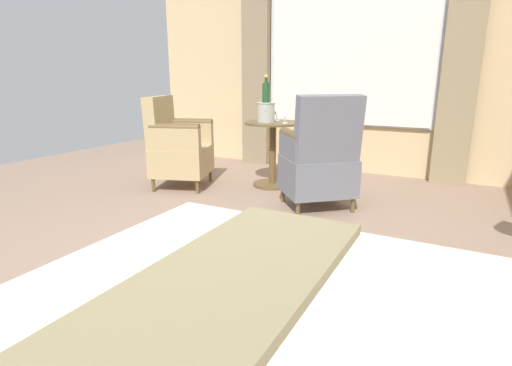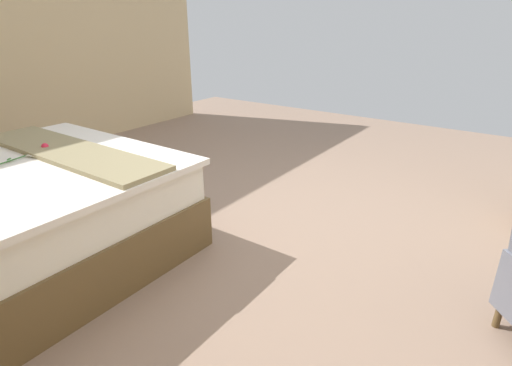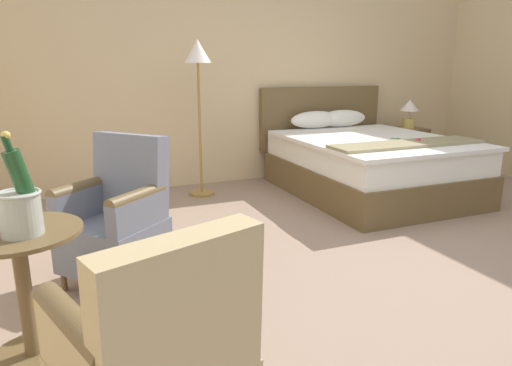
% 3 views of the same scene
% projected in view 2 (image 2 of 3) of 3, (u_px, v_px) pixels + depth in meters
% --- Properties ---
extents(ground_plane, '(8.20, 8.20, 0.00)m').
position_uv_depth(ground_plane, '(272.00, 233.00, 3.00)').
color(ground_plane, gray).
extents(wall_far_side, '(0.12, 5.33, 3.12)m').
position_uv_depth(wall_far_side, '(5.00, 12.00, 4.23)').
color(wall_far_side, '#D3BA8C').
rests_on(wall_far_side, ground).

